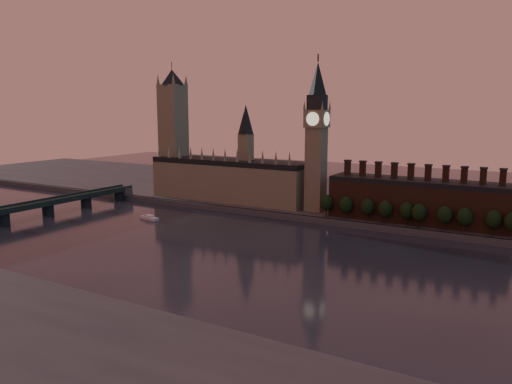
{
  "coord_description": "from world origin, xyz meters",
  "views": [
    {
      "loc": [
        147.07,
        -208.16,
        75.23
      ],
      "look_at": [
        -6.14,
        55.0,
        23.85
      ],
      "focal_mm": 35.0,
      "sensor_mm": 36.0,
      "label": 1
    }
  ],
  "objects_px": {
    "victoria_tower": "(173,128)",
    "big_ben": "(317,135)",
    "river_boat": "(149,218)",
    "westminster_bridge": "(23,210)"
  },
  "relations": [
    {
      "from": "victoria_tower",
      "to": "big_ben",
      "type": "relative_size",
      "value": 1.01
    },
    {
      "from": "big_ben",
      "to": "westminster_bridge",
      "type": "height_order",
      "value": "big_ben"
    },
    {
      "from": "victoria_tower",
      "to": "river_boat",
      "type": "distance_m",
      "value": 99.16
    },
    {
      "from": "westminster_bridge",
      "to": "river_boat",
      "type": "xyz_separation_m",
      "value": [
        71.21,
        45.81,
        -6.26
      ]
    },
    {
      "from": "big_ben",
      "to": "westminster_bridge",
      "type": "xyz_separation_m",
      "value": [
        -165.0,
        -112.7,
        -49.39
      ]
    },
    {
      "from": "river_boat",
      "to": "westminster_bridge",
      "type": "bearing_deg",
      "value": -137.75
    },
    {
      "from": "big_ben",
      "to": "river_boat",
      "type": "height_order",
      "value": "big_ben"
    },
    {
      "from": "victoria_tower",
      "to": "big_ben",
      "type": "bearing_deg",
      "value": -2.2
    },
    {
      "from": "big_ben",
      "to": "river_boat",
      "type": "distance_m",
      "value": 127.93
    },
    {
      "from": "victoria_tower",
      "to": "westminster_bridge",
      "type": "height_order",
      "value": "victoria_tower"
    }
  ]
}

